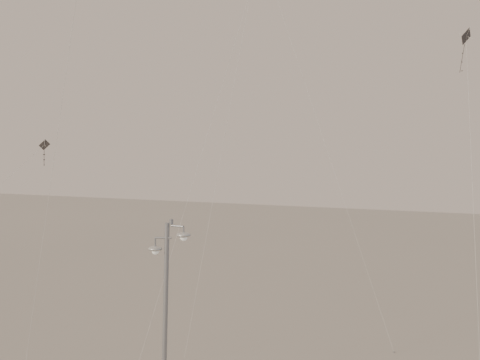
% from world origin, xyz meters
% --- Properties ---
extents(street_lamp, '(1.60, 0.62, 9.62)m').
position_xyz_m(street_lamp, '(0.41, 0.03, 5.13)').
color(street_lamp, gray).
rests_on(street_lamp, ground).
extents(kite_1, '(4.77, 6.81, 21.97)m').
position_xyz_m(kite_1, '(-0.02, 9.01, 17.25)').
color(kite_1, '#36312D').
rests_on(kite_1, ground).
extents(kite_3, '(3.46, 1.47, 20.97)m').
position_xyz_m(kite_3, '(-5.13, 2.59, 16.22)').
color(kite_3, maroon).
rests_on(kite_3, ground).
extents(kite_4, '(1.52, 6.25, 17.47)m').
position_xyz_m(kite_4, '(10.55, 10.32, 13.85)').
color(kite_4, '#36312D').
rests_on(kite_4, ground).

